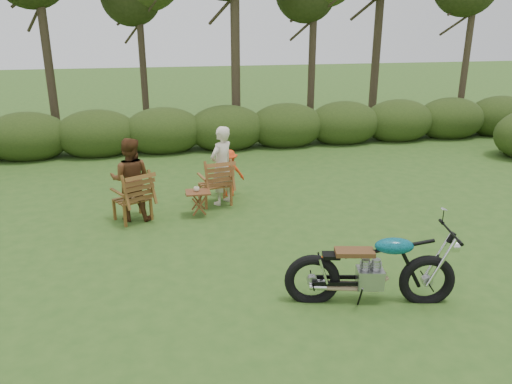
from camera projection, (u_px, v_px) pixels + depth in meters
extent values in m
plane|color=#2E511B|center=(315.00, 281.00, 7.91)|extent=(80.00, 80.00, 0.00)
cylinder|color=#382C1E|center=(44.00, 31.00, 15.92)|extent=(0.28, 0.28, 7.20)
cylinder|color=#382C1E|center=(141.00, 44.00, 17.67)|extent=(0.24, 0.24, 6.30)
cylinder|color=#382C1E|center=(235.00, 24.00, 16.01)|extent=(0.30, 0.30, 7.65)
cylinder|color=#382C1E|center=(313.00, 41.00, 17.81)|extent=(0.26, 0.26, 6.48)
cylinder|color=#382C1E|center=(379.00, 20.00, 19.19)|extent=(0.32, 0.32, 7.92)
cylinder|color=#382C1E|center=(469.00, 35.00, 17.83)|extent=(0.24, 0.24, 6.84)
ellipsoid|color=#253814|center=(27.00, 137.00, 14.84)|extent=(2.52, 1.68, 1.51)
ellipsoid|color=#253814|center=(97.00, 134.00, 15.24)|extent=(2.52, 1.68, 1.51)
ellipsoid|color=#253814|center=(163.00, 131.00, 15.63)|extent=(2.52, 1.68, 1.51)
ellipsoid|color=#253814|center=(226.00, 129.00, 16.03)|extent=(2.52, 1.68, 1.51)
ellipsoid|color=#253814|center=(286.00, 126.00, 16.42)|extent=(2.52, 1.68, 1.51)
ellipsoid|color=#253814|center=(344.00, 124.00, 16.82)|extent=(2.52, 1.68, 1.51)
ellipsoid|color=#253814|center=(398.00, 121.00, 17.22)|extent=(2.52, 1.68, 1.51)
ellipsoid|color=#253814|center=(450.00, 119.00, 17.61)|extent=(2.52, 1.68, 1.51)
ellipsoid|color=#253814|center=(500.00, 117.00, 18.01)|extent=(2.52, 1.68, 1.51)
imported|color=#F1E7C7|center=(197.00, 189.00, 10.39)|extent=(0.13, 0.13, 0.10)
imported|color=beige|center=(222.00, 203.00, 11.30)|extent=(0.76, 0.74, 1.77)
imported|color=#563018|center=(134.00, 219.00, 10.41)|extent=(0.95, 0.80, 1.72)
imported|color=red|center=(229.00, 195.00, 11.81)|extent=(0.72, 0.42, 1.11)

